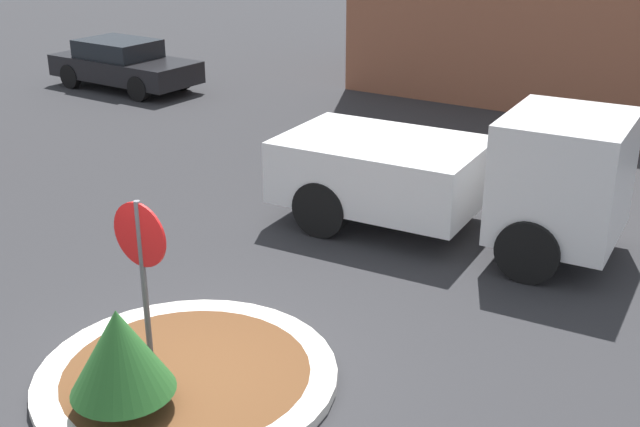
# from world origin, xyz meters

# --- Properties ---
(ground_plane) EXTENTS (120.00, 120.00, 0.00)m
(ground_plane) POSITION_xyz_m (0.00, 0.00, 0.00)
(ground_plane) COLOR #2D2D30
(traffic_island) EXTENTS (3.49, 3.49, 0.13)m
(traffic_island) POSITION_xyz_m (0.00, 0.00, 0.07)
(traffic_island) COLOR beige
(traffic_island) RESTS_ON ground_plane
(stop_sign) EXTENTS (0.77, 0.07, 2.15)m
(stop_sign) POSITION_xyz_m (-0.52, -0.04, 1.49)
(stop_sign) COLOR #4C4C51
(stop_sign) RESTS_ON ground_plane
(island_shrub) EXTENTS (1.12, 1.12, 1.19)m
(island_shrub) POSITION_xyz_m (-0.07, -0.90, 0.84)
(island_shrub) COLOR brown
(island_shrub) RESTS_ON traffic_island
(utility_truck) EXTENTS (5.63, 2.57, 2.25)m
(utility_truck) POSITION_xyz_m (0.97, 5.55, 1.10)
(utility_truck) COLOR silver
(utility_truck) RESTS_ON ground_plane
(parked_sedan_black) EXTENTS (4.50, 1.98, 1.38)m
(parked_sedan_black) POSITION_xyz_m (-11.40, 10.35, 0.71)
(parked_sedan_black) COLOR black
(parked_sedan_black) RESTS_ON ground_plane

